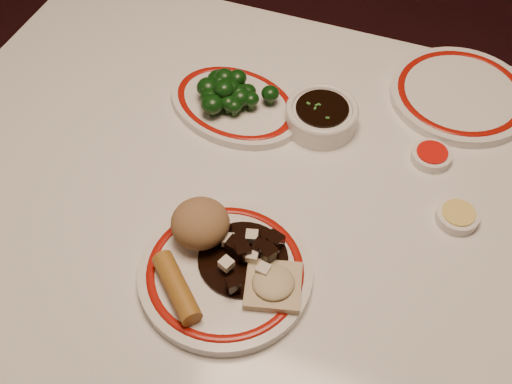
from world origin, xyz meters
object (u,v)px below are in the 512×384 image
object	(u,v)px
soy_bowl	(321,117)
broccoli_plate	(235,104)
rice_mound	(200,223)
dining_table	(269,234)
spring_roll	(177,287)
stirfry_heap	(246,252)
broccoli_pile	(230,91)
main_plate	(225,273)
fried_wonton	(273,284)

from	to	relation	value
soy_bowl	broccoli_plate	bearing A→B (deg)	-175.53
rice_mound	broccoli_plate	size ratio (longest dim) A/B	0.30
dining_table	spring_roll	distance (m)	0.25
rice_mound	broccoli_plate	bearing A→B (deg)	102.15
stirfry_heap	broccoli_pile	world-z (taller)	broccoli_pile
dining_table	soy_bowl	size ratio (longest dim) A/B	10.13
main_plate	rice_mound	bearing A→B (deg)	142.29
main_plate	fried_wonton	world-z (taller)	fried_wonton
main_plate	rice_mound	distance (m)	0.08
stirfry_heap	soy_bowl	bearing A→B (deg)	86.65
fried_wonton	soy_bowl	size ratio (longest dim) A/B	0.77
main_plate	soy_bowl	bearing A→B (deg)	83.67
rice_mound	stirfry_heap	world-z (taller)	rice_mound
spring_roll	broccoli_plate	xyz separation A→B (m)	(-0.07, 0.37, -0.02)
stirfry_heap	soy_bowl	xyz separation A→B (m)	(0.02, 0.30, -0.01)
dining_table	fried_wonton	distance (m)	0.20
fried_wonton	stirfry_heap	distance (m)	0.06
rice_mound	fried_wonton	distance (m)	0.13
dining_table	broccoli_plate	world-z (taller)	broccoli_plate
rice_mound	spring_roll	distance (m)	0.10
rice_mound	fried_wonton	bearing A→B (deg)	-19.59
soy_bowl	rice_mound	bearing A→B (deg)	-107.37
broccoli_plate	soy_bowl	xyz separation A→B (m)	(0.15, 0.01, 0.01)
dining_table	rice_mound	world-z (taller)	rice_mound
spring_roll	stirfry_heap	size ratio (longest dim) A/B	0.84
rice_mound	broccoli_pile	bearing A→B (deg)	103.94
dining_table	soy_bowl	xyz separation A→B (m)	(0.02, 0.18, 0.11)
broccoli_pile	soy_bowl	size ratio (longest dim) A/B	1.16
spring_roll	broccoli_pile	bearing A→B (deg)	53.99
spring_roll	soy_bowl	size ratio (longest dim) A/B	0.90
dining_table	stirfry_heap	xyz separation A→B (m)	(0.01, -0.12, 0.12)
stirfry_heap	broccoli_plate	bearing A→B (deg)	114.74
rice_mound	fried_wonton	world-z (taller)	rice_mound
dining_table	main_plate	xyz separation A→B (m)	(-0.01, -0.15, 0.10)
spring_roll	broccoli_plate	size ratio (longest dim) A/B	0.38
spring_roll	soy_bowl	world-z (taller)	spring_roll
dining_table	broccoli_pile	xyz separation A→B (m)	(-0.13, 0.16, 0.13)
main_plate	broccoli_plate	xyz separation A→B (m)	(-0.11, 0.32, -0.00)
main_plate	spring_roll	bearing A→B (deg)	-129.42
dining_table	rice_mound	xyz separation A→B (m)	(-0.07, -0.11, 0.14)
stirfry_heap	soy_bowl	distance (m)	0.30
main_plate	soy_bowl	size ratio (longest dim) A/B	2.12
stirfry_heap	soy_bowl	world-z (taller)	stirfry_heap
broccoli_plate	broccoli_pile	distance (m)	0.03
fried_wonton	broccoli_plate	size ratio (longest dim) A/B	0.33
fried_wonton	broccoli_pile	distance (m)	0.37
stirfry_heap	spring_roll	bearing A→B (deg)	-126.81
main_plate	stirfry_heap	xyz separation A→B (m)	(0.02, 0.03, 0.02)
dining_table	broccoli_pile	distance (m)	0.25
broccoli_pile	soy_bowl	xyz separation A→B (m)	(0.16, 0.02, -0.02)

